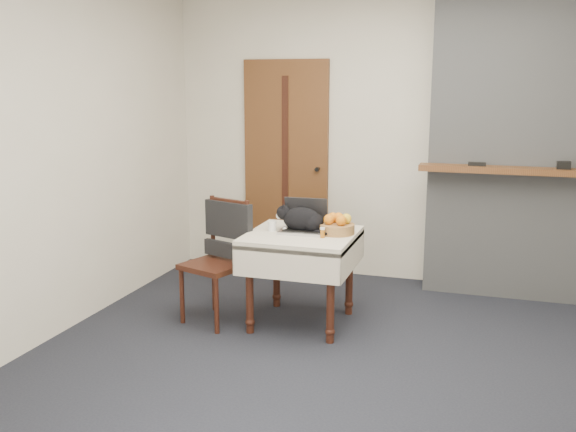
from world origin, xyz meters
name	(u,v)px	position (x,y,z in m)	size (l,w,h in m)	color
ground	(369,368)	(0.00, 0.00, 0.00)	(4.50, 4.50, 0.00)	black
room_shell	(389,86)	(0.00, 0.46, 1.76)	(4.52, 4.01, 2.61)	beige
door	(286,167)	(-1.20, 1.97, 1.00)	(0.82, 0.10, 2.00)	brown
chimney	(523,143)	(0.90, 1.85, 1.30)	(1.62, 0.48, 2.60)	gray
side_table	(302,248)	(-0.64, 0.62, 0.59)	(0.78, 0.78, 0.70)	#381A0F
laptop	(304,223)	(-0.64, 0.69, 0.76)	(0.34, 0.30, 0.24)	#B7B7BC
cat	(303,220)	(-0.64, 0.66, 0.79)	(0.43, 0.19, 0.21)	black
cream_jar	(272,226)	(-0.87, 0.63, 0.74)	(0.07, 0.07, 0.07)	white
pill_bottle	(322,232)	(-0.45, 0.53, 0.74)	(0.04, 0.04, 0.07)	#A15913
fruit_basket	(337,226)	(-0.39, 0.69, 0.76)	(0.26, 0.26, 0.15)	olive
desk_clutter	(322,233)	(-0.49, 0.67, 0.70)	(0.13, 0.01, 0.01)	black
chair	(223,243)	(-1.24, 0.55, 0.59)	(0.53, 0.52, 0.93)	#381A0F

